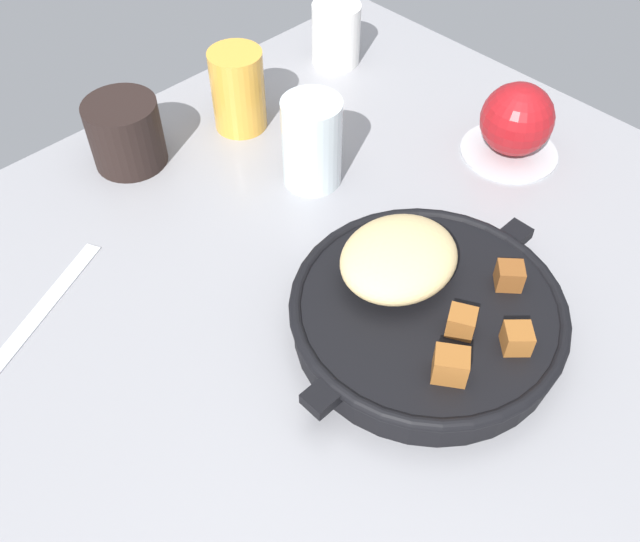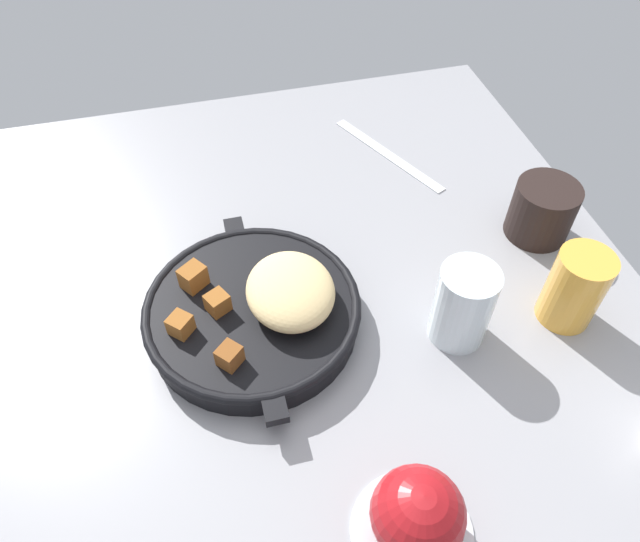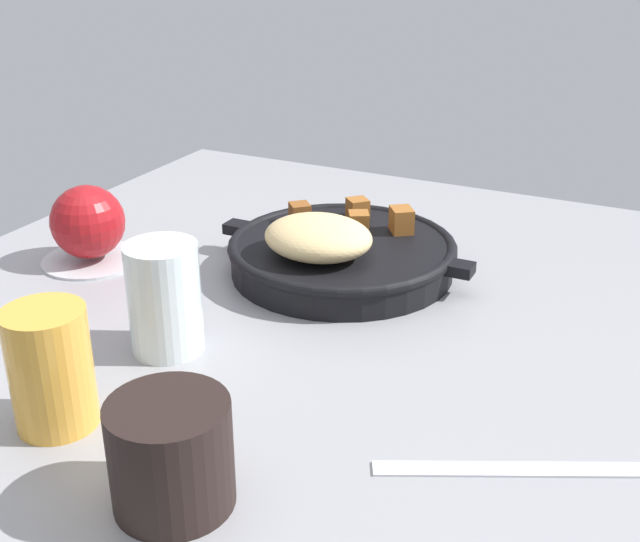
{
  "view_description": "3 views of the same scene",
  "coord_description": "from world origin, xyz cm",
  "views": [
    {
      "loc": [
        -30.74,
        -27.69,
        51.41
      ],
      "look_at": [
        -2.06,
        1.88,
        5.18
      ],
      "focal_mm": 38.88,
      "sensor_mm": 36.0,
      "label": 1
    },
    {
      "loc": [
        44.58,
        -9.18,
        55.79
      ],
      "look_at": [
        3.11,
        1.41,
        6.96
      ],
      "focal_mm": 32.76,
      "sensor_mm": 36.0,
      "label": 2
    },
    {
      "loc": [
        -30.21,
        67.13,
        36.45
      ],
      "look_at": [
        1.9,
        1.49,
        3.6
      ],
      "focal_mm": 45.05,
      "sensor_mm": 36.0,
      "label": 3
    }
  ],
  "objects": [
    {
      "name": "saucer_plate",
      "position": [
        30.01,
        3.14,
        0.3
      ],
      "size": [
        11.31,
        11.31,
        0.6
      ],
      "primitive_type": "cylinder",
      "color": "#B7BABF",
      "rests_on": "ground_plane"
    },
    {
      "name": "red_apple",
      "position": [
        30.01,
        3.14,
        4.74
      ],
      "size": [
        8.27,
        8.27,
        8.27
      ],
      "primitive_type": "sphere",
      "color": "maroon",
      "rests_on": "saucer_plate"
    },
    {
      "name": "butter_knife",
      "position": [
        -23.32,
        18.92,
        0.18
      ],
      "size": [
        20.97,
        11.11,
        0.36
      ],
      "primitive_type": "cube",
      "rotation": [
        0.0,
        0.0,
        0.44
      ],
      "color": "silver",
      "rests_on": "ground_plane"
    },
    {
      "name": "ground_plane",
      "position": [
        0.0,
        0.0,
        -1.2
      ],
      "size": [
        90.31,
        83.71,
        2.4
      ],
      "primitive_type": "cube",
      "color": "gray"
    },
    {
      "name": "cast_iron_skillet",
      "position": [
        3.28,
        -6.07,
        2.66
      ],
      "size": [
        29.36,
        25.01,
        7.65
      ],
      "color": "black",
      "rests_on": "ground_plane"
    },
    {
      "name": "white_creamer_pitcher",
      "position": [
        29.39,
        31.27,
        4.02
      ],
      "size": [
        6.41,
        6.41,
        8.05
      ],
      "primitive_type": "cylinder",
      "color": "white",
      "rests_on": "ground_plane"
    },
    {
      "name": "coffee_mug_dark",
      "position": [
        -2.49,
        32.73,
        3.86
      ],
      "size": [
        8.25,
        8.25,
        7.71
      ],
      "primitive_type": "cylinder",
      "color": "black",
      "rests_on": "ground_plane"
    },
    {
      "name": "juice_glass_amber",
      "position": [
        11.01,
        29.18,
        4.9
      ],
      "size": [
        6.33,
        6.33,
        9.8
      ],
      "primitive_type": "cylinder",
      "color": "gold",
      "rests_on": "ground_plane"
    },
    {
      "name": "water_glass_tall",
      "position": [
        10.26,
        15.83,
        5.1
      ],
      "size": [
        6.54,
        6.54,
        10.19
      ],
      "primitive_type": "cylinder",
      "color": "silver",
      "rests_on": "ground_plane"
    }
  ]
}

